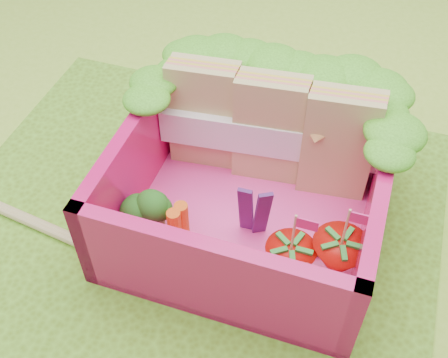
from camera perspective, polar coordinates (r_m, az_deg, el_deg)
name	(u,v)px	position (r m, az deg, el deg)	size (l,w,h in m)	color
ground	(180,246)	(2.97, -4.53, -6.84)	(14.00, 14.00, 0.00)	#97C537
placemat	(179,245)	(2.96, -4.55, -6.67)	(2.60, 2.60, 0.03)	#5B8B1F
bento_floor	(250,214)	(3.03, 2.69, -3.55)	(1.30, 1.30, 0.05)	#FF41A6
bento_box	(252,183)	(2.84, 2.86, -0.37)	(1.30, 1.30, 0.55)	#D61261
lettuce_ruffle	(280,76)	(2.96, 5.74, 10.36)	(1.43, 0.77, 0.11)	#388418
sandwich_stack	(271,129)	(2.99, 4.75, 5.04)	(1.18, 0.30, 0.65)	tan
broccoli	(151,209)	(2.82, -7.39, -3.02)	(0.34, 0.34, 0.25)	#6EA24E
carrot_sticks	(178,226)	(2.80, -4.65, -4.73)	(0.09, 0.12, 0.25)	orange
purple_wedges	(254,212)	(2.76, 3.07, -3.32)	(0.15, 0.05, 0.38)	#4C1A5C
strawberry_left	(289,263)	(2.67, 6.63, -8.44)	(0.24, 0.24, 0.48)	red
strawberry_right	(337,259)	(2.71, 11.45, -8.02)	(0.26, 0.26, 0.50)	red
snap_peas	(304,259)	(2.82, 8.09, -8.04)	(0.58, 0.59, 0.05)	green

